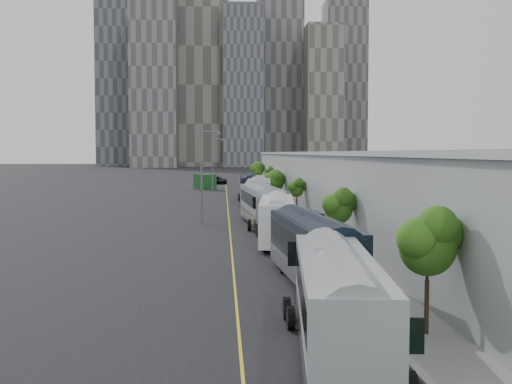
{
  "coord_description": "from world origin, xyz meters",
  "views": [
    {
      "loc": [
        -2.1,
        -14.17,
        7.08
      ],
      "look_at": [
        1.32,
        52.23,
        3.0
      ],
      "focal_mm": 45.0,
      "sensor_mm": 36.0,
      "label": 1
    }
  ],
  "objects": [
    {
      "name": "tree_3",
      "position": [
        5.3,
        79.32,
        3.15
      ],
      "size": [
        3.0,
        3.0,
        4.66
      ],
      "color": "black",
      "rests_on": "ground"
    },
    {
      "name": "tree_1",
      "position": [
        5.83,
        29.36,
        3.44
      ],
      "size": [
        1.94,
        1.94,
        4.43
      ],
      "color": "black",
      "rests_on": "ground"
    },
    {
      "name": "bus_1",
      "position": [
        2.68,
        19.71,
        1.59
      ],
      "size": [
        3.58,
        13.08,
        3.78
      ],
      "rotation": [
        0.0,
        0.0,
        0.08
      ],
      "color": "black",
      "rests_on": "ground"
    },
    {
      "name": "bus_4",
      "position": [
        2.19,
        63.21,
        1.72
      ],
      "size": [
        3.74,
        14.11,
        4.08
      ],
      "rotation": [
        0.0,
        0.0,
        -0.07
      ],
      "color": "#B3B5BE",
      "rests_on": "ground"
    },
    {
      "name": "shipping_container",
      "position": [
        -5.63,
        109.59,
        1.48
      ],
      "size": [
        4.61,
        6.15,
        2.96
      ],
      "primitive_type": "cube",
      "rotation": [
        0.0,
        0.0,
        0.42
      ],
      "color": "#133F17",
      "rests_on": "ground"
    },
    {
      "name": "bus_0",
      "position": [
        1.86,
        7.78,
        1.56
      ],
      "size": [
        3.7,
        12.87,
        3.71
      ],
      "rotation": [
        0.0,
        0.0,
        -0.09
      ],
      "color": "#A3A5AD",
      "rests_on": "ground"
    },
    {
      "name": "tree_0",
      "position": [
        5.71,
        9.78,
        3.77
      ],
      "size": [
        2.19,
        2.19,
        4.88
      ],
      "color": "black",
      "rests_on": "ground"
    },
    {
      "name": "bus_3",
      "position": [
        1.64,
        48.48,
        1.7
      ],
      "size": [
        3.75,
        13.95,
        4.03
      ],
      "rotation": [
        0.0,
        0.0,
        0.07
      ],
      "color": "gray",
      "rests_on": "ground"
    },
    {
      "name": "depot",
      "position": [
        12.99,
        55.0,
        3.51
      ],
      "size": [
        12.45,
        160.4,
        7.2
      ],
      "color": "gray",
      "rests_on": "ground"
    },
    {
      "name": "street_lamp_far",
      "position": [
        -3.74,
        98.23,
        5.47
      ],
      "size": [
        2.04,
        0.22,
        9.55
      ],
      "color": "#59595E",
      "rests_on": "ground"
    },
    {
      "name": "suv",
      "position": [
        -3.22,
        131.29,
        0.84
      ],
      "size": [
        4.53,
        6.61,
        1.68
      ],
      "primitive_type": "imported",
      "rotation": [
        0.0,
        0.0,
        0.32
      ],
      "color": "black",
      "rests_on": "ground"
    },
    {
      "name": "tree_5",
      "position": [
        5.32,
        125.64,
        3.7
      ],
      "size": [
        2.94,
        2.94,
        5.18
      ],
      "color": "black",
      "rests_on": "ground"
    },
    {
      "name": "lane_line",
      "position": [
        -1.5,
        55.0,
        0.01
      ],
      "size": [
        0.12,
        160.0,
        0.02
      ],
      "primitive_type": "cube",
      "color": "gold",
      "rests_on": "ground"
    },
    {
      "name": "tree_2",
      "position": [
        6.05,
        56.4,
        3.1
      ],
      "size": [
        1.5,
        1.5,
        3.9
      ],
      "color": "black",
      "rests_on": "ground"
    },
    {
      "name": "tree_4",
      "position": [
        6.24,
        101.41,
        3.42
      ],
      "size": [
        1.12,
        1.12,
        4.11
      ],
      "color": "black",
      "rests_on": "ground"
    },
    {
      "name": "sidewalk",
      "position": [
        9.0,
        55.0,
        0.06
      ],
      "size": [
        10.0,
        170.0,
        0.12
      ],
      "primitive_type": "cube",
      "color": "gray",
      "rests_on": "ground"
    },
    {
      "name": "skyline",
      "position": [
        -2.9,
        324.16,
        50.85
      ],
      "size": [
        145.0,
        64.0,
        120.0
      ],
      "color": "slate",
      "rests_on": "ground"
    },
    {
      "name": "bus_2",
      "position": [
        2.11,
        35.85,
        1.57
      ],
      "size": [
        3.66,
        12.91,
        3.72
      ],
      "rotation": [
        0.0,
        0.0,
        -0.09
      ],
      "color": "white",
      "rests_on": "ground"
    },
    {
      "name": "street_lamp_near",
      "position": [
        -4.07,
        49.62,
        5.33
      ],
      "size": [
        2.04,
        0.22,
        9.27
      ],
      "color": "#59595E",
      "rests_on": "ground"
    },
    {
      "name": "bus_6",
      "position": [
        1.98,
        89.5,
        1.49
      ],
      "size": [
        3.41,
        12.22,
        3.53
      ],
      "rotation": [
        0.0,
        0.0,
        -0.08
      ],
      "color": "silver",
      "rests_on": "ground"
    },
    {
      "name": "bus_5",
      "position": [
        1.7,
        75.9,
        1.72
      ],
      "size": [
        3.09,
        13.99,
        4.08
      ],
      "rotation": [
        0.0,
        0.0,
        -0.01
      ],
      "color": "black",
      "rests_on": "ground"
    }
  ]
}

